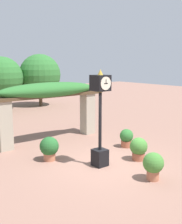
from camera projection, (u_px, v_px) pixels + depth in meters
ground_plane at (106, 164)px, 10.09m from camera, size 60.00×60.00×0.00m
pedestal_clock at (100, 116)px, 9.61m from camera, size 0.53×0.58×3.37m
pergola at (50, 97)px, 12.69m from camera, size 5.52×1.15×2.71m
potted_plant_near_left at (126, 138)px, 12.02m from camera, size 0.58×0.58×0.78m
potted_plant_near_right at (49, 148)px, 10.37m from camera, size 0.71×0.71×0.89m
potted_plant_far_left at (153, 165)px, 8.64m from camera, size 0.65×0.65×0.88m
potted_plant_far_right at (139, 148)px, 10.42m from camera, size 0.66×0.66×0.85m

